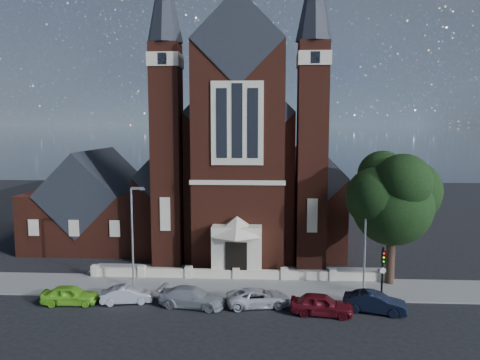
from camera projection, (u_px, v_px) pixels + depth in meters
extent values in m
plane|color=black|center=(241.00, 252.00, 47.52)|extent=(120.00, 120.00, 0.00)
cube|color=gray|center=(235.00, 288.00, 37.11)|extent=(60.00, 5.00, 0.12)
cube|color=gray|center=(238.00, 272.00, 41.08)|extent=(26.00, 3.00, 0.14)
cube|color=#B9A993|center=(236.00, 280.00, 39.09)|extent=(24.00, 0.40, 0.90)
cube|color=#4F2115|center=(246.00, 174.00, 56.62)|extent=(10.00, 30.00, 14.00)
cube|color=black|center=(246.00, 115.00, 55.81)|extent=(10.00, 30.20, 10.00)
cube|color=#4F2115|center=(183.00, 199.00, 56.38)|extent=(5.00, 26.00, 8.00)
cube|color=#4F2115|center=(308.00, 200.00, 55.58)|extent=(5.00, 26.00, 8.00)
cube|color=black|center=(183.00, 166.00, 55.92)|extent=(5.01, 26.20, 5.01)
cube|color=black|center=(309.00, 166.00, 55.11)|extent=(5.01, 26.20, 5.01)
cube|color=#4F2115|center=(238.00, 158.00, 40.90)|extent=(8.00, 3.00, 20.00)
cube|color=black|center=(238.00, 41.00, 39.74)|extent=(8.00, 3.20, 8.00)
cube|color=#B9A993|center=(237.00, 123.00, 39.01)|extent=(4.40, 0.15, 7.00)
cube|color=black|center=(237.00, 121.00, 38.92)|extent=(0.90, 0.08, 6.20)
cube|color=#B9A993|center=(237.00, 251.00, 39.83)|extent=(4.20, 2.00, 4.40)
cube|color=black|center=(236.00, 261.00, 38.86)|extent=(1.80, 0.12, 3.20)
cone|color=#B9A993|center=(237.00, 225.00, 39.57)|extent=(4.60, 4.60, 1.60)
cube|color=#4F2115|center=(167.00, 157.00, 42.24)|extent=(2.60, 2.60, 20.00)
cube|color=#B9A993|center=(165.00, 61.00, 41.25)|extent=(2.80, 2.80, 1.20)
cube|color=#4F2115|center=(312.00, 157.00, 41.55)|extent=(2.60, 2.60, 20.00)
cube|color=#B9A993|center=(314.00, 60.00, 40.55)|extent=(2.80, 2.80, 1.20)
cube|color=#4F2115|center=(97.00, 216.00, 51.00)|extent=(12.00, 12.00, 6.00)
cube|color=black|center=(96.00, 189.00, 50.65)|extent=(8.49, 12.20, 8.49)
cylinder|color=black|center=(391.00, 254.00, 37.64)|extent=(0.70, 0.70, 5.00)
sphere|color=black|center=(392.00, 205.00, 37.17)|extent=(6.40, 6.40, 6.40)
sphere|color=black|center=(403.00, 182.00, 35.72)|extent=(4.40, 4.40, 4.40)
cylinder|color=gray|center=(132.00, 239.00, 36.58)|extent=(0.16, 0.16, 8.00)
cube|color=gray|center=(137.00, 188.00, 36.08)|extent=(1.00, 0.15, 0.18)
cube|color=gray|center=(142.00, 189.00, 36.07)|extent=(0.35, 0.22, 0.12)
cylinder|color=gray|center=(365.00, 242.00, 35.61)|extent=(0.16, 0.16, 8.00)
cube|color=gray|center=(373.00, 190.00, 35.12)|extent=(1.00, 0.15, 0.18)
cube|color=gray|center=(379.00, 191.00, 35.11)|extent=(0.35, 0.22, 0.12)
cylinder|color=black|center=(382.00, 274.00, 34.30)|extent=(0.14, 0.14, 4.00)
cube|color=black|center=(383.00, 257.00, 34.00)|extent=(0.28, 0.22, 0.90)
sphere|color=red|center=(384.00, 254.00, 33.84)|extent=(0.14, 0.14, 0.14)
sphere|color=#CC8C0C|center=(384.00, 258.00, 33.87)|extent=(0.14, 0.14, 0.14)
sphere|color=#0C9919|center=(384.00, 262.00, 33.91)|extent=(0.14, 0.14, 0.14)
imported|color=#7AD029|center=(70.00, 295.00, 33.67)|extent=(4.10, 1.84, 1.37)
imported|color=#A0A1A7|center=(127.00, 295.00, 33.89)|extent=(3.87, 1.99, 1.22)
imported|color=#95979C|center=(192.00, 297.00, 33.19)|extent=(5.03, 2.75, 1.38)
imported|color=silver|center=(258.00, 298.00, 33.29)|extent=(4.81, 2.80, 1.26)
imported|color=#5C0F18|center=(322.00, 304.00, 31.78)|extent=(4.48, 2.31, 1.46)
imported|color=black|center=(375.00, 302.00, 32.18)|extent=(4.51, 2.55, 1.41)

